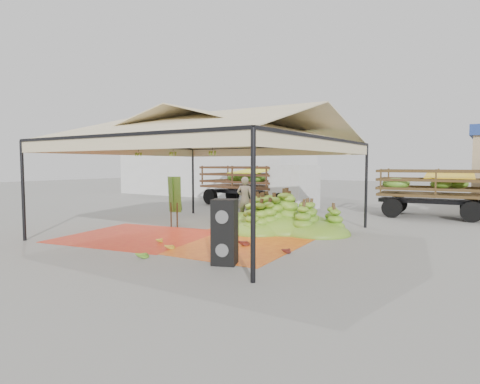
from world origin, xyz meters
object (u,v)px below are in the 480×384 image
Objects in this scene: vendor at (245,199)px; banana_heap at (280,212)px; speaker_stack at (225,232)px; truck_right at (465,188)px; truck_left at (261,181)px.

banana_heap is at bearing 136.31° from vendor.
banana_heap is at bearing 83.01° from speaker_stack.
vendor reaches higher than speaker_stack.
truck_right is at bearing 50.29° from speaker_stack.
banana_heap is 8.43m from truck_right.
speaker_stack is at bearing 99.55° from vendor.
banana_heap is 2.28m from vendor.
truck_left reaches higher than vendor.
speaker_stack is 0.24× the size of truck_right.
banana_heap is 3.13× the size of vendor.
banana_heap is at bearing -133.22° from truck_right.
truck_right reaches higher than speaker_stack.
truck_right is at bearing 50.53° from banana_heap.
banana_heap is at bearing -49.04° from truck_left.
truck_left is (-2.31, 5.40, 0.49)m from vendor.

